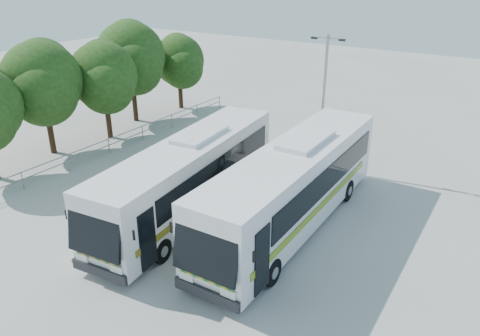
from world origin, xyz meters
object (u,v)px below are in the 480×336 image
Objects in this scene: coach_adjacent at (293,185)px; lamppost at (324,98)px; tree_far_b at (43,81)px; tree_far_e at (179,61)px; tree_far_d at (131,57)px; coach_main at (189,176)px; tree_far_c at (104,76)px.

coach_adjacent is 1.77× the size of lamppost.
tree_far_b is 0.91× the size of lamppost.
tree_far_b is 12.13m from tree_far_e.
tree_far_d is (-0.30, 7.60, 0.25)m from tree_far_b.
coach_main is 1.69× the size of lamppost.
coach_adjacent is at bearing -13.25° from tree_far_c.
tree_far_b is 0.52× the size of coach_adjacent.
tree_far_d is 0.96× the size of lamppost.
tree_far_c is 0.88× the size of tree_far_d.
tree_far_d is 15.47m from coach_main.
tree_far_c is at bearing 148.94° from coach_main.
coach_main is (12.31, -8.91, -2.89)m from tree_far_d.
tree_far_b is 12.37m from coach_main.
tree_far_c is 0.85× the size of lamppost.
tree_far_b is 1.07× the size of tree_far_c.
tree_far_c is 3.93m from tree_far_d.
coach_main is (11.12, -5.21, -2.33)m from tree_far_c.
coach_main is at bearing -6.20° from tree_far_b.
coach_adjacent is 7.22m from lamppost.
lamppost reaches higher than coach_main.
tree_far_d is at bearing 155.33° from coach_adjacent.
coach_main is 0.96× the size of coach_adjacent.
tree_far_d is 4.65m from tree_far_e.
tree_far_e is (-0.51, 8.20, -0.37)m from tree_far_c.
tree_far_e is at bearing 156.91° from lamppost.
tree_far_c is 16.36m from coach_adjacent.
tree_far_e is at bearing 93.54° from tree_far_c.
tree_far_d is 15.34m from lamppost.
tree_far_b is 1.17× the size of tree_far_e.
coach_main is at bearing -113.56° from lamppost.
tree_far_e is at bearing 124.96° from coach_main.
lamppost is at bearing 63.89° from coach_main.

